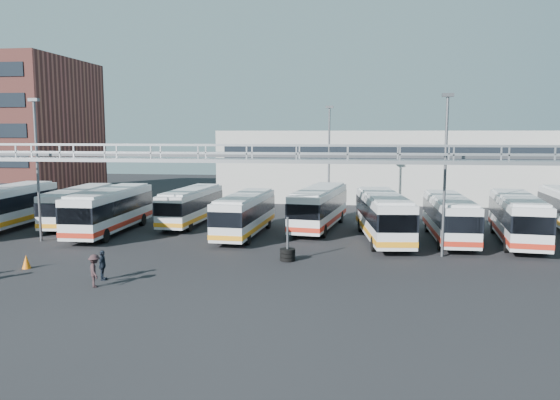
# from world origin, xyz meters

# --- Properties ---
(ground) EXTENTS (140.00, 140.00, 0.00)m
(ground) POSITION_xyz_m (0.00, 0.00, 0.00)
(ground) COLOR black
(ground) RESTS_ON ground
(gantry) EXTENTS (51.40, 5.15, 7.10)m
(gantry) POSITION_xyz_m (0.00, 5.87, 5.51)
(gantry) COLOR #95989E
(gantry) RESTS_ON ground
(apartment_building) EXTENTS (18.00, 15.00, 16.00)m
(apartment_building) POSITION_xyz_m (-34.00, 30.00, 8.00)
(apartment_building) COLOR brown
(apartment_building) RESTS_ON ground
(warehouse) EXTENTS (42.00, 14.00, 8.00)m
(warehouse) POSITION_xyz_m (12.00, 38.00, 4.00)
(warehouse) COLOR #9E9E99
(warehouse) RESTS_ON ground
(light_pole_left) EXTENTS (0.70, 0.35, 10.21)m
(light_pole_left) POSITION_xyz_m (-16.00, 8.00, 5.73)
(light_pole_left) COLOR #4C4F54
(light_pole_left) RESTS_ON ground
(light_pole_mid) EXTENTS (0.70, 0.35, 10.21)m
(light_pole_mid) POSITION_xyz_m (12.00, 7.00, 5.73)
(light_pole_mid) COLOR #4C4F54
(light_pole_mid) RESTS_ON ground
(light_pole_back) EXTENTS (0.70, 0.35, 10.21)m
(light_pole_back) POSITION_xyz_m (4.00, 22.00, 5.73)
(light_pole_back) COLOR #4C4F54
(light_pole_back) RESTS_ON ground
(bus_0) EXTENTS (3.06, 11.69, 3.53)m
(bus_0) POSITION_xyz_m (-21.33, 11.77, 1.95)
(bus_0) COLOR silver
(bus_0) RESTS_ON ground
(bus_1) EXTENTS (3.19, 10.56, 3.16)m
(bus_1) POSITION_xyz_m (-16.64, 14.83, 1.75)
(bus_1) COLOR silver
(bus_1) RESTS_ON ground
(bus_2) EXTENTS (2.87, 11.43, 3.46)m
(bus_2) POSITION_xyz_m (-12.38, 11.66, 1.91)
(bus_2) COLOR silver
(bus_2) RESTS_ON ground
(bus_3) EXTENTS (2.93, 10.29, 3.09)m
(bus_3) POSITION_xyz_m (-7.37, 16.46, 1.71)
(bus_3) COLOR silver
(bus_3) RESTS_ON ground
(bus_4) EXTENTS (3.01, 10.57, 3.18)m
(bus_4) POSITION_xyz_m (-1.82, 12.16, 1.76)
(bus_4) COLOR silver
(bus_4) RESTS_ON ground
(bus_5) EXTENTS (4.18, 11.37, 3.38)m
(bus_5) POSITION_xyz_m (3.57, 15.88, 1.87)
(bus_5) COLOR silver
(bus_5) RESTS_ON ground
(bus_6) EXTENTS (3.93, 11.56, 3.44)m
(bus_6) POSITION_xyz_m (8.49, 11.64, 1.90)
(bus_6) COLOR silver
(bus_6) RESTS_ON ground
(bus_7) EXTENTS (2.52, 10.67, 3.24)m
(bus_7) POSITION_xyz_m (13.23, 12.31, 1.79)
(bus_7) COLOR silver
(bus_7) RESTS_ON ground
(bus_8) EXTENTS (3.77, 11.36, 3.39)m
(bus_8) POSITION_xyz_m (17.90, 12.23, 1.87)
(bus_8) COLOR silver
(bus_8) RESTS_ON ground
(pedestrian_c) EXTENTS (1.11, 1.26, 1.70)m
(pedestrian_c) POSITION_xyz_m (-6.54, -2.54, 0.85)
(pedestrian_c) COLOR #2C1D1F
(pedestrian_c) RESTS_ON ground
(pedestrian_d) EXTENTS (0.56, 1.00, 1.61)m
(pedestrian_d) POSITION_xyz_m (-6.76, -1.24, 0.81)
(pedestrian_d) COLOR black
(pedestrian_d) RESTS_ON ground
(cone_right) EXTENTS (0.66, 0.66, 0.80)m
(cone_right) POSITION_xyz_m (-12.29, 0.48, 0.40)
(cone_right) COLOR #D2620B
(cone_right) RESTS_ON ground
(tire_stack) EXTENTS (0.95, 0.95, 2.71)m
(tire_stack) POSITION_xyz_m (2.44, 4.50, 0.46)
(tire_stack) COLOR black
(tire_stack) RESTS_ON ground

